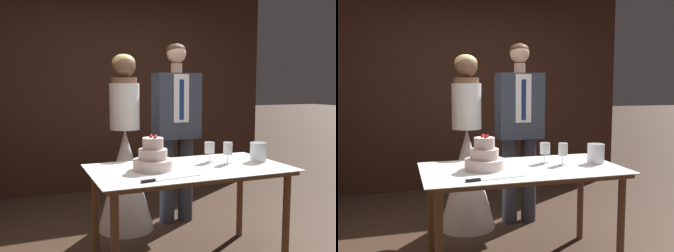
# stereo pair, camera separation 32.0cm
# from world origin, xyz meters

# --- Properties ---
(wall_back) EXTENTS (4.41, 0.12, 2.94)m
(wall_back) POSITION_xyz_m (0.00, 2.26, 1.47)
(wall_back) COLOR #382116
(wall_back) RESTS_ON ground_plane
(cake_table) EXTENTS (1.50, 0.82, 0.76)m
(cake_table) POSITION_xyz_m (0.01, -0.10, 0.67)
(cake_table) COLOR brown
(cake_table) RESTS_ON ground_plane
(tiered_cake) EXTENTS (0.29, 0.29, 0.26)m
(tiered_cake) POSITION_xyz_m (-0.28, -0.07, 0.84)
(tiered_cake) COLOR beige
(tiered_cake) RESTS_ON cake_table
(cake_knife) EXTENTS (0.45, 0.08, 0.02)m
(cake_knife) POSITION_xyz_m (-0.34, -0.40, 0.76)
(cake_knife) COLOR silver
(cake_knife) RESTS_ON cake_table
(wine_glass_near) EXTENTS (0.07, 0.07, 0.17)m
(wine_glass_near) POSITION_xyz_m (0.35, -0.09, 0.87)
(wine_glass_near) COLOR silver
(wine_glass_near) RESTS_ON cake_table
(wine_glass_middle) EXTENTS (0.08, 0.08, 0.16)m
(wine_glass_middle) POSITION_xyz_m (0.24, 0.01, 0.87)
(wine_glass_middle) COLOR silver
(wine_glass_middle) RESTS_ON cake_table
(hurricane_candle) EXTENTS (0.14, 0.14, 0.15)m
(hurricane_candle) POSITION_xyz_m (0.63, -0.10, 0.83)
(hurricane_candle) COLOR silver
(hurricane_candle) RESTS_ON cake_table
(bride) EXTENTS (0.54, 0.54, 1.67)m
(bride) POSITION_xyz_m (-0.25, 0.77, 0.62)
(bride) COLOR white
(bride) RESTS_ON ground_plane
(groom) EXTENTS (0.45, 0.25, 1.78)m
(groom) POSITION_xyz_m (0.27, 0.77, 0.99)
(groom) COLOR #333847
(groom) RESTS_ON ground_plane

